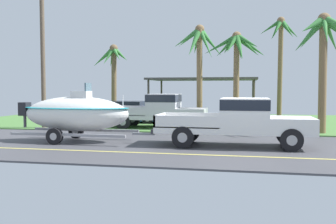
# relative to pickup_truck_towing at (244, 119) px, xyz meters

# --- Properties ---
(ground) EXTENTS (36.00, 22.00, 0.11)m
(ground) POSITION_rel_pickup_truck_towing_xyz_m (-0.04, 8.03, -1.03)
(ground) COLOR #424247
(pickup_truck_towing) EXTENTS (6.02, 1.99, 1.82)m
(pickup_truck_towing) POSITION_rel_pickup_truck_towing_xyz_m (0.00, 0.00, 0.00)
(pickup_truck_towing) COLOR silver
(pickup_truck_towing) RESTS_ON ground
(boat_on_trailer) EXTENTS (5.81, 2.16, 2.40)m
(boat_on_trailer) POSITION_rel_pickup_truck_towing_xyz_m (-6.75, 0.00, 0.13)
(boat_on_trailer) COLOR gray
(boat_on_trailer) RESTS_ON ground
(parked_pickup_background) EXTENTS (5.52, 2.04, 1.88)m
(parked_pickup_background) POSITION_rel_pickup_truck_towing_xyz_m (-4.32, 5.64, 0.02)
(parked_pickup_background) COLOR silver
(parked_pickup_background) RESTS_ON ground
(parked_sedan_far) EXTENTS (4.50, 1.94, 1.38)m
(parked_sedan_far) POSITION_rel_pickup_truck_towing_xyz_m (-7.33, 8.59, -0.35)
(parked_sedan_far) COLOR #234C89
(parked_sedan_far) RESTS_ON ground
(carport_awning) EXTENTS (7.48, 4.55, 2.90)m
(carport_awning) POSITION_rel_pickup_truck_towing_xyz_m (-2.95, 12.67, 1.75)
(carport_awning) COLOR #4C4238
(carport_awning) RESTS_ON ground
(palm_tree_near_left) EXTENTS (2.90, 2.85, 7.26)m
(palm_tree_near_left) POSITION_rel_pickup_truck_towing_xyz_m (2.43, 14.09, 4.47)
(palm_tree_near_left) COLOR brown
(palm_tree_near_left) RESTS_ON ground
(palm_tree_near_right) EXTENTS (3.10, 2.62, 5.53)m
(palm_tree_near_right) POSITION_rel_pickup_truck_towing_xyz_m (-9.99, 13.55, 3.02)
(palm_tree_near_right) COLOR brown
(palm_tree_near_right) RESTS_ON ground
(palm_tree_mid) EXTENTS (2.87, 2.87, 5.77)m
(palm_tree_mid) POSITION_rel_pickup_truck_towing_xyz_m (-2.58, 7.20, 3.33)
(palm_tree_mid) COLOR brown
(palm_tree_mid) RESTS_ON ground
(palm_tree_far_left) EXTENTS (2.98, 3.15, 5.73)m
(palm_tree_far_left) POSITION_rel_pickup_truck_towing_xyz_m (3.63, 4.73, 3.34)
(palm_tree_far_left) COLOR brown
(palm_tree_far_left) RESTS_ON ground
(palm_tree_far_right) EXTENTS (3.56, 3.04, 5.21)m
(palm_tree_far_right) POSITION_rel_pickup_truck_towing_xyz_m (-0.42, 6.40, 3.10)
(palm_tree_far_right) COLOR brown
(palm_tree_far_right) RESTS_ON ground
(utility_pole) EXTENTS (0.24, 1.80, 8.30)m
(utility_pole) POSITION_rel_pickup_truck_towing_xyz_m (-10.68, 4.42, 3.29)
(utility_pole) COLOR brown
(utility_pole) RESTS_ON ground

